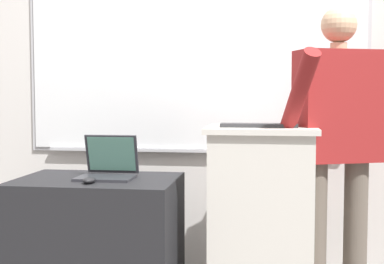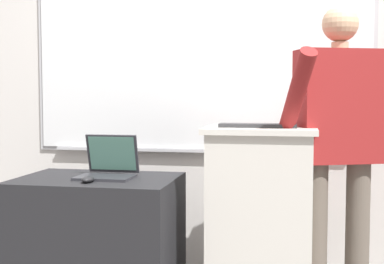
{
  "view_description": "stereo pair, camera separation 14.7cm",
  "coord_description": "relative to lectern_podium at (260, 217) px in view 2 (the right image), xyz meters",
  "views": [
    {
      "loc": [
        0.3,
        -2.44,
        1.17
      ],
      "look_at": [
        -0.13,
        0.49,
        0.96
      ],
      "focal_mm": 50.0,
      "sensor_mm": 36.0,
      "label": 1
    },
    {
      "loc": [
        0.44,
        -2.42,
        1.17
      ],
      "look_at": [
        -0.13,
        0.49,
        0.96
      ],
      "focal_mm": 50.0,
      "sensor_mm": 36.0,
      "label": 2
    }
  ],
  "objects": [
    {
      "name": "back_wall",
      "position": [
        -0.26,
        0.71,
        0.96
      ],
      "size": [
        6.4,
        0.17,
        2.93
      ],
      "color": "silver",
      "rests_on": "ground_plane"
    },
    {
      "name": "lectern_podium",
      "position": [
        0.0,
        0.0,
        0.0
      ],
      "size": [
        0.59,
        0.53,
        1.0
      ],
      "color": "beige",
      "rests_on": "ground_plane"
    },
    {
      "name": "side_desk",
      "position": [
        -0.88,
        -0.14,
        -0.14
      ],
      "size": [
        0.87,
        0.61,
        0.72
      ],
      "color": "black",
      "rests_on": "ground_plane"
    },
    {
      "name": "person_presenter",
      "position": [
        0.41,
        0.07,
        0.45
      ],
      "size": [
        0.62,
        0.66,
        1.64
      ],
      "rotation": [
        0.0,
        0.0,
        0.36
      ],
      "color": "brown",
      "rests_on": "ground_plane"
    },
    {
      "name": "laptop",
      "position": [
        -0.83,
        -0.1,
        0.28
      ],
      "size": [
        0.3,
        0.27,
        0.23
      ],
      "color": "#28282D",
      "rests_on": "side_desk"
    },
    {
      "name": "wireless_keyboard",
      "position": [
        -0.01,
        -0.07,
        0.51
      ],
      "size": [
        0.41,
        0.12,
        0.02
      ],
      "color": "#2D2D30",
      "rests_on": "lectern_podium"
    },
    {
      "name": "computer_mouse_by_laptop",
      "position": [
        -0.87,
        -0.31,
        0.23
      ],
      "size": [
        0.06,
        0.1,
        0.03
      ],
      "color": "black",
      "rests_on": "side_desk"
    }
  ]
}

